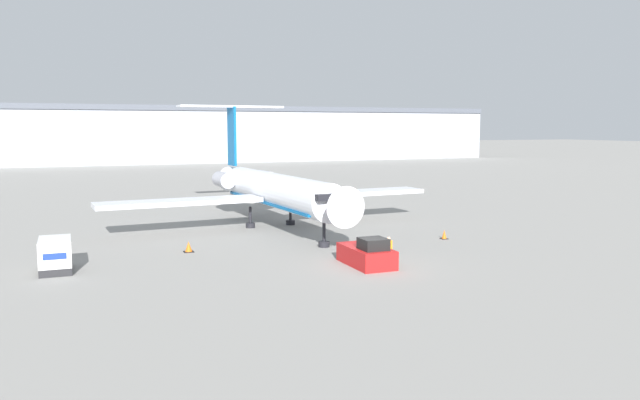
{
  "coord_description": "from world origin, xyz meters",
  "views": [
    {
      "loc": [
        -17.0,
        -33.44,
        8.58
      ],
      "look_at": [
        0.0,
        8.6,
        3.24
      ],
      "focal_mm": 35.0,
      "sensor_mm": 36.0,
      "label": 1
    }
  ],
  "objects_px": {
    "pushback_tug": "(367,254)",
    "luggage_cart": "(55,255)",
    "traffic_cone_right": "(444,235)",
    "traffic_cone_left": "(189,247)",
    "worker_near_tug": "(389,249)",
    "airplane_main": "(273,189)"
  },
  "relations": [
    {
      "from": "pushback_tug",
      "to": "luggage_cart",
      "type": "bearing_deg",
      "value": 163.15
    },
    {
      "from": "traffic_cone_right",
      "to": "traffic_cone_left",
      "type": "bearing_deg",
      "value": 172.99
    },
    {
      "from": "worker_near_tug",
      "to": "traffic_cone_right",
      "type": "relative_size",
      "value": 2.35
    },
    {
      "from": "airplane_main",
      "to": "pushback_tug",
      "type": "xyz_separation_m",
      "value": [
        0.84,
        -16.3,
        -2.61
      ]
    },
    {
      "from": "pushback_tug",
      "to": "traffic_cone_left",
      "type": "bearing_deg",
      "value": 138.77
    },
    {
      "from": "airplane_main",
      "to": "traffic_cone_right",
      "type": "height_order",
      "value": "airplane_main"
    },
    {
      "from": "airplane_main",
      "to": "traffic_cone_left",
      "type": "relative_size",
      "value": 40.22
    },
    {
      "from": "traffic_cone_left",
      "to": "luggage_cart",
      "type": "bearing_deg",
      "value": -160.81
    },
    {
      "from": "luggage_cart",
      "to": "traffic_cone_left",
      "type": "xyz_separation_m",
      "value": [
        8.4,
        2.92,
        -0.65
      ]
    },
    {
      "from": "worker_near_tug",
      "to": "traffic_cone_left",
      "type": "height_order",
      "value": "worker_near_tug"
    },
    {
      "from": "luggage_cart",
      "to": "worker_near_tug",
      "type": "height_order",
      "value": "luggage_cart"
    },
    {
      "from": "pushback_tug",
      "to": "worker_near_tug",
      "type": "distance_m",
      "value": 1.7
    },
    {
      "from": "airplane_main",
      "to": "traffic_cone_left",
      "type": "distance_m",
      "value": 12.14
    },
    {
      "from": "airplane_main",
      "to": "pushback_tug",
      "type": "distance_m",
      "value": 16.53
    },
    {
      "from": "airplane_main",
      "to": "traffic_cone_left",
      "type": "xyz_separation_m",
      "value": [
        -8.68,
        -7.95,
        -2.96
      ]
    },
    {
      "from": "traffic_cone_left",
      "to": "worker_near_tug",
      "type": "bearing_deg",
      "value": -35.85
    },
    {
      "from": "traffic_cone_left",
      "to": "traffic_cone_right",
      "type": "height_order",
      "value": "traffic_cone_left"
    },
    {
      "from": "airplane_main",
      "to": "traffic_cone_right",
      "type": "relative_size",
      "value": 41.67
    },
    {
      "from": "traffic_cone_right",
      "to": "luggage_cart",
      "type": "bearing_deg",
      "value": -178.81
    },
    {
      "from": "worker_near_tug",
      "to": "traffic_cone_right",
      "type": "distance_m",
      "value": 9.8
    },
    {
      "from": "pushback_tug",
      "to": "luggage_cart",
      "type": "height_order",
      "value": "luggage_cart"
    },
    {
      "from": "pushback_tug",
      "to": "worker_near_tug",
      "type": "height_order",
      "value": "pushback_tug"
    }
  ]
}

